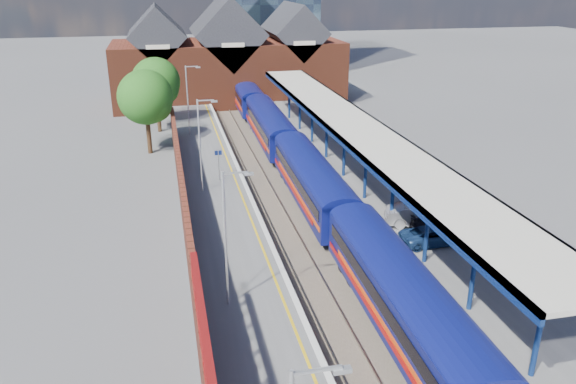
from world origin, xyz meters
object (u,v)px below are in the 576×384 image
Objects in this scene: train at (288,148)px; lamp_post_b at (228,231)px; parked_car_silver at (421,215)px; lamp_post_d at (189,96)px; parked_car_dark at (439,221)px; lamp_post_c at (201,140)px; parked_car_red at (461,229)px; parked_car_blue at (432,236)px; platform_sign at (219,160)px.

lamp_post_b is (-7.86, -21.93, 2.87)m from train.
parked_car_silver is at bearing 26.45° from lamp_post_b.
lamp_post_b and lamp_post_d have the same top height.
lamp_post_c is at bearing 62.92° from parked_car_dark.
lamp_post_d reaches higher than parked_car_red.
lamp_post_c is 17.90m from parked_car_blue.
train is 10.25m from lamp_post_c.
lamp_post_b is at bearing -109.71° from train.
train reaches higher than parked_car_red.
lamp_post_c is 3.34m from platform_sign.
lamp_post_d is at bearing 90.00° from lamp_post_c.
train is 9.42× the size of lamp_post_b.
parked_car_blue is (12.79, 3.96, -3.45)m from lamp_post_b.
train is at bearing 70.29° from lamp_post_b.
lamp_post_c is at bearing 41.00° from parked_car_red.
parked_car_red is at bearing -38.12° from lamp_post_c.
parked_car_silver is (13.24, 6.58, -3.24)m from lamp_post_b.
lamp_post_b is 15.13m from parked_car_silver.
parked_car_dark reaches higher than parked_car_blue.
parked_car_red is 0.80× the size of parked_car_silver.
lamp_post_c reaches higher than train.
parked_car_silver is at bearing -62.49° from lamp_post_d.
lamp_post_d is at bearing 36.96° from parked_car_dark.
lamp_post_c is at bearing 90.00° from lamp_post_b.
lamp_post_c is at bearing 71.78° from parked_car_silver.
lamp_post_b is at bearing 120.96° from parked_car_dark.
parked_car_dark is at bearing 13.30° from parked_car_red.
lamp_post_d is 14.25m from platform_sign.
lamp_post_b is at bearing -94.33° from platform_sign.
train reaches higher than parked_car_silver.
train is at bearing 37.06° from lamp_post_c.
parked_car_dark is (12.81, -12.13, -1.12)m from platform_sign.
lamp_post_d is (-7.86, 10.07, 2.87)m from train.
lamp_post_c is at bearing -142.94° from train.
platform_sign is (1.36, -14.00, -2.30)m from lamp_post_d.
lamp_post_c and lamp_post_d have the same top height.
parked_car_dark is at bearing -68.52° from train.
platform_sign is 19.24m from parked_car_red.
lamp_post_c is 1.92× the size of parked_car_red.
lamp_post_c is at bearing 45.58° from parked_car_blue.
platform_sign reaches higher than parked_car_silver.
parked_car_red reaches higher than parked_car_blue.
lamp_post_c is 16.00m from lamp_post_d.
parked_car_blue is (-0.45, -2.62, -0.20)m from parked_car_silver.
lamp_post_b is 13.83m from parked_car_blue.
lamp_post_b reaches higher than train.
lamp_post_c reaches higher than parked_car_dark.
train is 26.38× the size of platform_sign.
lamp_post_d is at bearing 44.72° from parked_car_silver.
train is 18.64m from parked_car_blue.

